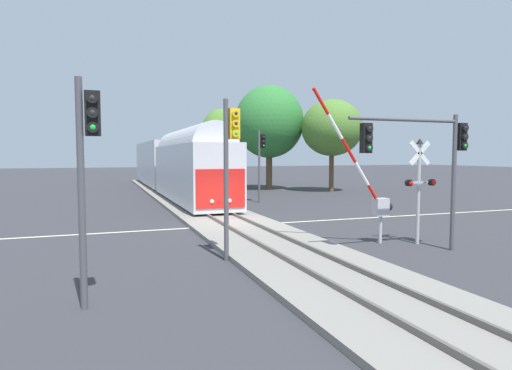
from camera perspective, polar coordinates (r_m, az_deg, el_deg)
ground_plane at (r=21.67m, az=-3.05°, el=-5.37°), size 220.00×220.00×0.00m
road_centre_stripe at (r=21.67m, az=-3.05°, el=-5.36°), size 44.00×0.20×0.01m
railway_track at (r=21.65m, az=-3.05°, el=-5.12°), size 4.40×80.00×0.32m
commuter_train at (r=40.62m, az=-11.12°, el=2.86°), size 3.04×37.60×5.16m
crossing_gate_near at (r=17.65m, az=15.20°, el=-1.10°), size 3.61×0.40×6.00m
crossing_signal_mast at (r=18.09m, az=20.72°, el=0.62°), size 1.36×0.44×4.16m
traffic_signal_near_left at (r=10.40m, az=-21.37°, el=3.72°), size 0.53×0.38×5.24m
traffic_signal_median at (r=14.25m, az=-3.42°, el=4.22°), size 0.53×0.38×5.33m
traffic_signal_near_right at (r=16.45m, az=21.46°, el=4.51°), size 4.90×0.38×4.97m
traffic_signal_far_side at (r=31.98m, az=0.67°, el=4.07°), size 0.53×0.38×5.33m
elm_centre_background at (r=47.46m, az=-4.67°, el=5.95°), size 4.60×4.60×8.53m
maple_right_background at (r=42.38m, az=9.97°, el=7.41°), size 5.83×5.83×8.83m
oak_far_right at (r=44.35m, az=1.75°, el=8.30°), size 6.99×6.99×10.54m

